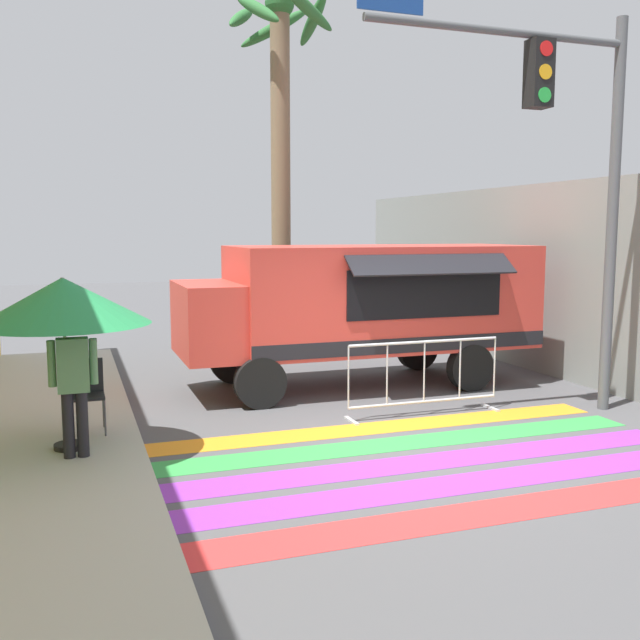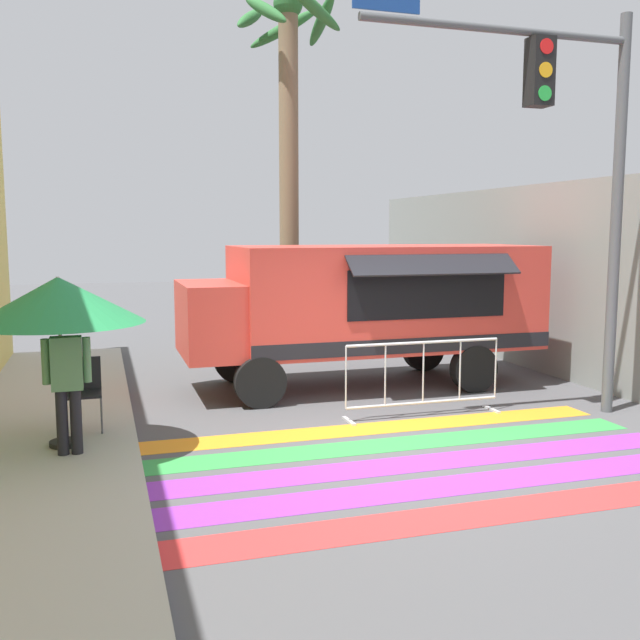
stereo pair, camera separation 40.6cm
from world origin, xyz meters
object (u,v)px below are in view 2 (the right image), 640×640
folding_chair (83,386)px  barricade_front (423,378)px  patio_umbrella (59,301)px  palm_tree (288,126)px  traffic_signal_pole (571,142)px  vendor_person (67,377)px  food_truck (359,302)px

folding_chair → barricade_front: size_ratio=0.38×
patio_umbrella → folding_chair: 1.39m
folding_chair → palm_tree: size_ratio=0.12×
traffic_signal_pole → patio_umbrella: 7.06m
traffic_signal_pole → vendor_person: traffic_signal_pole is taller
traffic_signal_pole → vendor_person: 7.28m
patio_umbrella → barricade_front: bearing=5.0°
food_truck → palm_tree: size_ratio=0.80×
food_truck → traffic_signal_pole: 4.20m
food_truck → traffic_signal_pole: traffic_signal_pole is taller
patio_umbrella → folding_chair: bearing=73.6°
traffic_signal_pole → vendor_person: bearing=-178.2°
traffic_signal_pole → folding_chair: bearing=172.5°
barricade_front → patio_umbrella: bearing=-175.0°
patio_umbrella → folding_chair: patio_umbrella is taller
patio_umbrella → palm_tree: palm_tree is taller
barricade_front → palm_tree: 6.98m
food_truck → vendor_person: (-4.60, -2.93, -0.43)m
patio_umbrella → vendor_person: (0.07, -0.36, -0.83)m
folding_chair → barricade_front: (4.65, -0.28, -0.13)m
patio_umbrella → palm_tree: size_ratio=0.27×
food_truck → folding_chair: size_ratio=6.60×
food_truck → vendor_person: 5.47m
vendor_person → food_truck: bearing=22.3°
barricade_front → food_truck: bearing=95.0°
vendor_person → barricade_front: size_ratio=0.67×
folding_chair → palm_tree: palm_tree is taller
palm_tree → patio_umbrella: bearing=-126.1°
patio_umbrella → barricade_front: size_ratio=0.84×
traffic_signal_pole → barricade_front: size_ratio=2.38×
food_truck → vendor_person: food_truck is taller
folding_chair → traffic_signal_pole: bearing=6.9°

